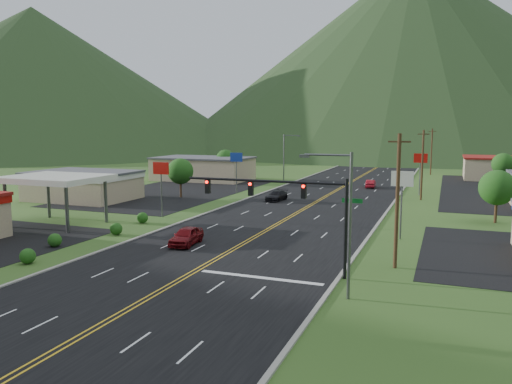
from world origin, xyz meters
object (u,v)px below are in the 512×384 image
(gas_canopy, at_px, (56,180))
(car_red_near, at_px, (186,236))
(traffic_signal, at_px, (290,200))
(streetlight_east, at_px, (345,215))
(streetlight_west, at_px, (285,155))
(car_dark_mid, at_px, (277,196))
(car_red_far, at_px, (371,184))

(gas_canopy, bearing_deg, car_red_near, -10.57)
(gas_canopy, relative_size, car_red_near, 2.15)
(traffic_signal, xyz_separation_m, car_red_near, (-11.04, 4.75, -4.54))
(streetlight_east, bearing_deg, streetlight_west, 110.86)
(streetlight_east, height_order, gas_canopy, streetlight_east)
(traffic_signal, relative_size, streetlight_east, 1.46)
(traffic_signal, bearing_deg, car_red_near, 156.73)
(car_red_near, xyz_separation_m, car_dark_mid, (-1.01, 28.06, -0.11))
(streetlight_west, relative_size, car_red_near, 1.93)
(streetlight_west, bearing_deg, traffic_signal, -72.03)
(car_red_far, bearing_deg, car_dark_mid, 59.38)
(streetlight_east, relative_size, car_red_near, 1.93)
(traffic_signal, relative_size, gas_canopy, 1.31)
(gas_canopy, distance_m, car_dark_mid, 30.04)
(gas_canopy, distance_m, car_red_far, 52.25)
(streetlight_east, height_order, car_dark_mid, streetlight_east)
(streetlight_west, distance_m, car_dark_mid, 24.41)
(car_red_far, bearing_deg, traffic_signal, 88.64)
(traffic_signal, height_order, car_dark_mid, traffic_signal)
(car_red_far, bearing_deg, streetlight_west, -14.63)
(car_red_far, bearing_deg, streetlight_east, 93.22)
(traffic_signal, relative_size, car_red_far, 3.19)
(traffic_signal, bearing_deg, car_dark_mid, 110.18)
(traffic_signal, bearing_deg, streetlight_east, -40.39)
(streetlight_east, relative_size, car_red_far, 2.19)
(car_red_near, height_order, car_dark_mid, car_red_near)
(streetlight_west, xyz_separation_m, gas_canopy, (-10.32, -48.00, -0.31))
(traffic_signal, distance_m, car_red_near, 12.85)
(car_red_near, distance_m, car_dark_mid, 28.07)
(traffic_signal, height_order, car_red_far, traffic_signal)
(traffic_signal, height_order, streetlight_west, streetlight_west)
(streetlight_west, bearing_deg, car_red_near, -82.09)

